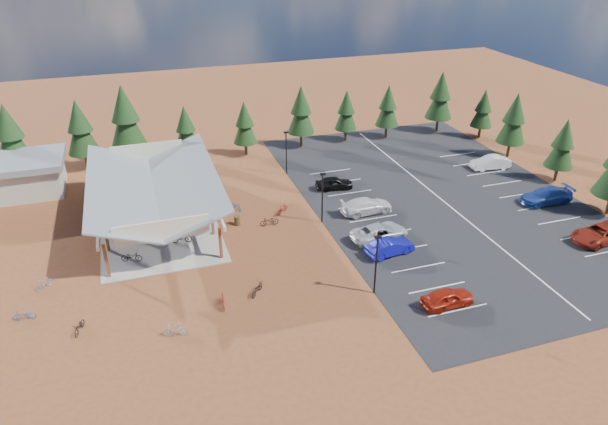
{
  "coord_description": "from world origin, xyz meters",
  "views": [
    {
      "loc": [
        -10.89,
        -40.96,
        25.37
      ],
      "look_at": [
        2.88,
        1.09,
        1.84
      ],
      "focal_mm": 32.0,
      "sensor_mm": 36.0,
      "label": 1
    }
  ],
  "objects_px": {
    "lamp_post_0": "(376,261)",
    "bike_7": "(185,191)",
    "bike_1": "(124,234)",
    "bike_9": "(44,283)",
    "bike_pavilion": "(154,186)",
    "car_6": "(600,234)",
    "bike_3": "(142,189)",
    "bike_11": "(223,300)",
    "trash_bin_0": "(237,221)",
    "trash_bin_1": "(217,216)",
    "bike_2": "(123,215)",
    "bike_8": "(79,327)",
    "car_2": "(380,232)",
    "car_3": "(367,206)",
    "car_1": "(390,247)",
    "lamp_post_2": "(286,150)",
    "bike_5": "(169,227)",
    "car_9": "(490,163)",
    "bike_12": "(257,289)",
    "bike_4": "(181,238)",
    "car_4": "(334,183)",
    "bike_6": "(171,203)",
    "outbuilding": "(11,177)",
    "lamp_post_1": "(322,194)",
    "bike_14": "(237,206)",
    "bike_10": "(24,315)",
    "car_0": "(448,298)",
    "bike_0": "(132,257)",
    "car_7": "(546,196)",
    "bike_16": "(269,221)"
  },
  "relations": [
    {
      "from": "bike_pavilion",
      "to": "car_6",
      "type": "distance_m",
      "value": 41.08
    },
    {
      "from": "lamp_post_2",
      "to": "bike_10",
      "type": "relative_size",
      "value": 3.28
    },
    {
      "from": "bike_1",
      "to": "bike_4",
      "type": "bearing_deg",
      "value": -103.77
    },
    {
      "from": "bike_3",
      "to": "bike_11",
      "type": "bearing_deg",
      "value": -150.73
    },
    {
      "from": "bike_2",
      "to": "car_7",
      "type": "distance_m",
      "value": 42.61
    },
    {
      "from": "bike_12",
      "to": "car_3",
      "type": "distance_m",
      "value": 16.65
    },
    {
      "from": "bike_6",
      "to": "bike_7",
      "type": "distance_m",
      "value": 3.02
    },
    {
      "from": "bike_5",
      "to": "car_9",
      "type": "height_order",
      "value": "car_9"
    },
    {
      "from": "bike_1",
      "to": "bike_8",
      "type": "distance_m",
      "value": 12.8
    },
    {
      "from": "bike_6",
      "to": "car_4",
      "type": "xyz_separation_m",
      "value": [
        17.23,
        -0.91,
        0.15
      ]
    },
    {
      "from": "bike_1",
      "to": "bike_9",
      "type": "xyz_separation_m",
      "value": [
        -6.27,
        -5.94,
        -0.12
      ]
    },
    {
      "from": "bike_4",
      "to": "lamp_post_2",
      "type": "bearing_deg",
      "value": -35.72
    },
    {
      "from": "bike_7",
      "to": "car_2",
      "type": "bearing_deg",
      "value": -135.18
    },
    {
      "from": "bike_7",
      "to": "trash_bin_1",
      "type": "bearing_deg",
      "value": -162.35
    },
    {
      "from": "trash_bin_1",
      "to": "car_3",
      "type": "relative_size",
      "value": 0.17
    },
    {
      "from": "outbuilding",
      "to": "car_1",
      "type": "relative_size",
      "value": 2.51
    },
    {
      "from": "lamp_post_2",
      "to": "car_0",
      "type": "height_order",
      "value": "lamp_post_2"
    },
    {
      "from": "bike_pavilion",
      "to": "bike_5",
      "type": "relative_size",
      "value": 10.58
    },
    {
      "from": "lamp_post_1",
      "to": "bike_6",
      "type": "relative_size",
      "value": 2.83
    },
    {
      "from": "trash_bin_0",
      "to": "bike_0",
      "type": "height_order",
      "value": "bike_0"
    },
    {
      "from": "lamp_post_1",
      "to": "bike_4",
      "type": "relative_size",
      "value": 2.78
    },
    {
      "from": "bike_5",
      "to": "car_4",
      "type": "relative_size",
      "value": 0.46
    },
    {
      "from": "bike_8",
      "to": "bike_12",
      "type": "bearing_deg",
      "value": 20.42
    },
    {
      "from": "car_3",
      "to": "car_9",
      "type": "distance_m",
      "value": 19.1
    },
    {
      "from": "bike_10",
      "to": "car_0",
      "type": "bearing_deg",
      "value": 78.18
    },
    {
      "from": "bike_8",
      "to": "bike_5",
      "type": "bearing_deg",
      "value": 77.29
    },
    {
      "from": "car_4",
      "to": "bike_pavilion",
      "type": "bearing_deg",
      "value": 102.3
    },
    {
      "from": "bike_0",
      "to": "outbuilding",
      "type": "bearing_deg",
      "value": 48.95
    },
    {
      "from": "trash_bin_0",
      "to": "car_3",
      "type": "distance_m",
      "value": 12.82
    },
    {
      "from": "car_2",
      "to": "lamp_post_2",
      "type": "bearing_deg",
      "value": 4.55
    },
    {
      "from": "outbuilding",
      "to": "bike_10",
      "type": "distance_m",
      "value": 23.44
    },
    {
      "from": "bike_8",
      "to": "bike_14",
      "type": "bearing_deg",
      "value": 64.46
    },
    {
      "from": "bike_7",
      "to": "bike_8",
      "type": "distance_m",
      "value": 22.0
    },
    {
      "from": "bike_4",
      "to": "bike_5",
      "type": "xyz_separation_m",
      "value": [
        -0.88,
        2.33,
        0.07
      ]
    },
    {
      "from": "bike_1",
      "to": "car_4",
      "type": "relative_size",
      "value": 0.39
    },
    {
      "from": "bike_8",
      "to": "car_6",
      "type": "bearing_deg",
      "value": 16.52
    },
    {
      "from": "car_6",
      "to": "bike_7",
      "type": "bearing_deg",
      "value": -127.12
    },
    {
      "from": "bike_2",
      "to": "bike_8",
      "type": "height_order",
      "value": "bike_2"
    },
    {
      "from": "lamp_post_0",
      "to": "bike_7",
      "type": "xyz_separation_m",
      "value": [
        -11.79,
        21.93,
        -2.43
      ]
    },
    {
      "from": "trash_bin_0",
      "to": "car_1",
      "type": "height_order",
      "value": "car_1"
    },
    {
      "from": "bike_0",
      "to": "bike_8",
      "type": "bearing_deg",
      "value": 170.78
    },
    {
      "from": "car_9",
      "to": "trash_bin_1",
      "type": "bearing_deg",
      "value": -79.66
    },
    {
      "from": "trash_bin_0",
      "to": "trash_bin_1",
      "type": "distance_m",
      "value": 2.28
    },
    {
      "from": "bike_11",
      "to": "bike_16",
      "type": "distance_m",
      "value": 12.67
    },
    {
      "from": "lamp_post_0",
      "to": "bike_8",
      "type": "distance_m",
      "value": 21.89
    },
    {
      "from": "car_2",
      "to": "bike_pavilion",
      "type": "bearing_deg",
      "value": 54.25
    },
    {
      "from": "bike_2",
      "to": "car_1",
      "type": "height_order",
      "value": "car_1"
    },
    {
      "from": "lamp_post_1",
      "to": "bike_14",
      "type": "xyz_separation_m",
      "value": [
        -7.29,
        5.09,
        -2.56
      ]
    },
    {
      "from": "trash_bin_0",
      "to": "lamp_post_0",
      "type": "bearing_deg",
      "value": -60.66
    },
    {
      "from": "car_4",
      "to": "car_7",
      "type": "relative_size",
      "value": 0.73
    }
  ]
}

